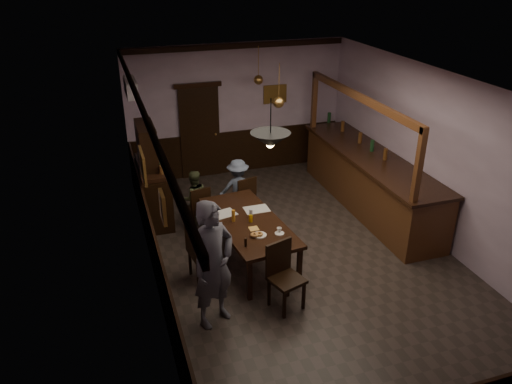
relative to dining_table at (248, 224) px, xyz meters
name	(u,v)px	position (x,y,z in m)	size (l,w,h in m)	color
room	(306,178)	(0.90, -0.23, 0.81)	(5.01, 8.01, 3.01)	#2D2621
dining_table	(248,224)	(0.00, 0.00, 0.00)	(1.23, 2.29, 0.75)	black
chair_far_left	(199,207)	(-0.58, 1.22, -0.19)	(0.46, 0.46, 0.90)	black
chair_far_right	(244,197)	(0.32, 1.32, -0.17)	(0.50, 0.50, 0.94)	black
chair_near	(283,272)	(0.13, -1.31, -0.12)	(0.56, 0.56, 1.03)	black
chair_side	(199,248)	(-0.91, -0.30, -0.12)	(0.51, 0.51, 1.03)	black
person_standing	(213,265)	(-0.91, -1.36, 0.25)	(0.68, 0.45, 1.88)	#565562
person_seated_left	(194,198)	(-0.61, 1.49, -0.13)	(0.54, 0.42, 1.10)	#3F462A
person_seated_right	(238,188)	(0.28, 1.59, -0.10)	(0.76, 0.44, 1.18)	slate
newspaper_left	(223,214)	(-0.34, 0.34, 0.07)	(0.42, 0.30, 0.01)	silver
newspaper_right	(257,209)	(0.25, 0.33, 0.07)	(0.42, 0.30, 0.01)	silver
napkin	(254,229)	(0.01, -0.29, 0.07)	(0.15, 0.15, 0.00)	#E1A953
saucer	(279,233)	(0.34, -0.56, 0.07)	(0.15, 0.15, 0.01)	white
coffee_cup	(279,230)	(0.35, -0.53, 0.11)	(0.08, 0.08, 0.07)	white
pastry_plate	(260,235)	(0.03, -0.52, 0.07)	(0.22, 0.22, 0.01)	white
pastry_ring_a	(255,235)	(-0.06, -0.53, 0.10)	(0.13, 0.13, 0.04)	#C68C47
pastry_ring_b	(259,234)	(0.01, -0.53, 0.10)	(0.13, 0.13, 0.04)	#C68C47
soda_can	(251,218)	(0.03, -0.05, 0.12)	(0.07, 0.07, 0.12)	yellow
beer_glass	(233,216)	(-0.24, 0.06, 0.16)	(0.06, 0.06, 0.20)	#BF721E
water_glass	(251,213)	(0.08, 0.09, 0.14)	(0.06, 0.06, 0.15)	silver
pepper_mill	(246,242)	(-0.27, -0.75, 0.13)	(0.04, 0.04, 0.14)	black
sideboard	(152,182)	(-1.31, 1.99, 0.08)	(0.52, 1.45, 1.92)	black
bar_counter	(369,180)	(2.89, 1.11, -0.08)	(0.99, 4.27, 2.39)	#4B2914
door_back	(200,133)	(0.00, 3.72, 0.36)	(0.90, 0.06, 2.10)	black
ac_unit	(131,87)	(-1.48, 2.67, 1.76)	(0.20, 0.85, 0.30)	white
picture_left_small	(163,207)	(-1.56, -1.83, 1.46)	(0.04, 0.28, 0.36)	olive
picture_left_large	(143,166)	(-1.56, 0.57, 1.01)	(0.04, 0.62, 0.48)	olive
picture_back	(275,94)	(1.80, 3.73, 1.11)	(0.55, 0.04, 0.42)	olive
pendant_iron	(270,140)	(0.09, -0.80, 1.73)	(0.56, 0.56, 0.70)	black
pendant_brass_mid	(279,103)	(1.00, 1.35, 1.61)	(0.20, 0.20, 0.81)	#BF8C3F
pendant_brass_far	(258,80)	(1.20, 3.13, 1.61)	(0.20, 0.20, 0.81)	#BF8C3F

